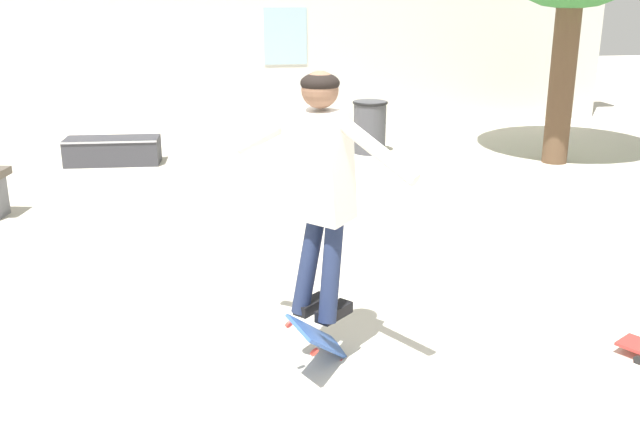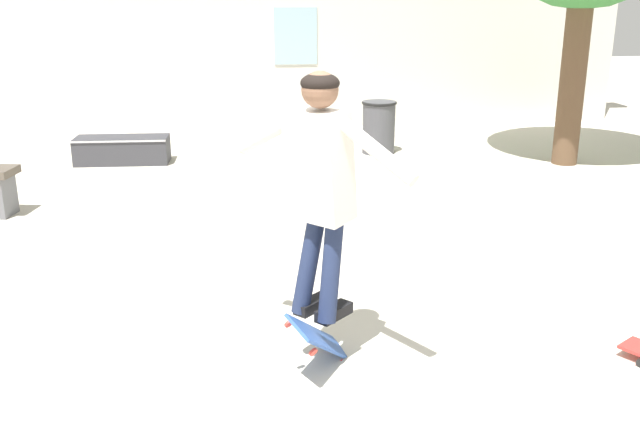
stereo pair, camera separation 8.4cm
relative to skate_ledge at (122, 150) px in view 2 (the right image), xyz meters
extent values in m
plane|color=beige|center=(1.61, -6.21, -0.18)|extent=(40.00, 40.00, 0.00)
cube|color=beige|center=(1.61, 2.40, 1.51)|extent=(13.20, 0.40, 3.36)
cube|color=#99B7C6|center=(2.61, 2.19, 1.33)|extent=(0.70, 0.02, 0.90)
cylinder|color=brown|center=(5.86, -0.92, 0.98)|extent=(0.33, 0.33, 2.32)
cube|color=slate|center=(-0.93, -2.22, 0.03)|extent=(0.18, 0.33, 0.42)
cube|color=#38383D|center=(0.00, 0.00, 0.00)|extent=(1.26, 0.56, 0.35)
cube|color=#B7B7BC|center=(-0.02, -0.23, 0.16)|extent=(1.22, 0.12, 0.02)
cylinder|color=#47474C|center=(3.54, 0.08, 0.19)|extent=(0.46, 0.46, 0.74)
torus|color=black|center=(3.54, 0.08, 0.54)|extent=(0.50, 0.50, 0.04)
cube|color=silver|center=(1.82, -5.72, 1.09)|extent=(0.44, 0.44, 0.66)
sphere|color=brown|center=(1.82, -5.72, 1.52)|extent=(0.30, 0.30, 0.21)
ellipsoid|color=black|center=(1.82, -5.72, 1.56)|extent=(0.31, 0.31, 0.12)
cylinder|color=#1E2847|center=(1.76, -5.66, 0.49)|extent=(0.28, 0.21, 0.68)
cube|color=black|center=(1.78, -5.64, 0.18)|extent=(0.26, 0.25, 0.07)
cylinder|color=#1E2847|center=(1.88, -5.78, 0.49)|extent=(0.23, 0.27, 0.68)
cube|color=black|center=(1.90, -5.76, 0.18)|extent=(0.26, 0.25, 0.07)
cylinder|color=silver|center=(1.56, -5.43, 1.24)|extent=(0.42, 0.45, 0.33)
cylinder|color=silver|center=(2.08, -6.01, 1.24)|extent=(0.42, 0.45, 0.33)
cube|color=#2D519E|center=(1.81, -5.80, 0.02)|extent=(0.49, 0.71, 0.57)
cylinder|color=#DB3D33|center=(1.83, -5.54, -0.09)|extent=(0.07, 0.05, 0.07)
cylinder|color=#DB3D33|center=(1.95, -5.71, -0.20)|extent=(0.07, 0.05, 0.07)
cylinder|color=#DB3D33|center=(1.61, -5.89, 0.19)|extent=(0.07, 0.05, 0.07)
cylinder|color=#DB3D33|center=(1.73, -6.06, 0.08)|extent=(0.07, 0.05, 0.07)
cylinder|color=black|center=(3.77, -6.08, -0.15)|extent=(0.04, 0.05, 0.05)
camera|label=1|loc=(1.14, -9.64, 2.06)|focal=40.00mm
camera|label=2|loc=(1.22, -9.66, 2.06)|focal=40.00mm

